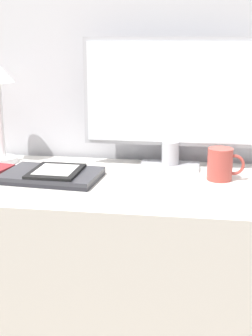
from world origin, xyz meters
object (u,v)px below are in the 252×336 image
Objects in this scene: monitor at (172,99)px; ereader at (56,171)px; keyboard at (208,193)px; coffee_mug at (221,164)px; laptop at (52,175)px.

ereader is (-0.35, -0.21, -0.21)m from monitor.
ereader reaches higher than keyboard.
monitor reaches higher than coffee_mug.
ereader is 0.53m from coffee_mug.
monitor is 3.25× the size of ereader.
laptop is at bearing 169.80° from keyboard.
laptop is 1.69× the size of ereader.
coffee_mug reaches higher than keyboard.
monitor is 0.48m from laptop.
laptop is (-0.37, -0.20, -0.23)m from monitor.
monitor is at bearing 28.92° from laptop.
keyboard is at bearing -10.20° from laptop.
coffee_mug is (0.17, -0.13, -0.19)m from monitor.
monitor is 5.16× the size of coffee_mug.
coffee_mug is at bearing -37.39° from monitor.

